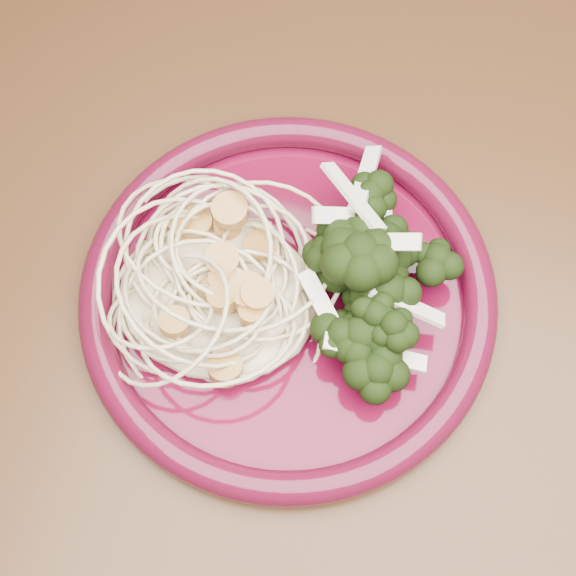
% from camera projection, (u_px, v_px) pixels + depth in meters
% --- Properties ---
extents(dining_table, '(1.20, 0.80, 0.75)m').
position_uv_depth(dining_table, '(324.00, 334.00, 0.61)').
color(dining_table, '#472814').
rests_on(dining_table, ground).
extents(dinner_plate, '(0.34, 0.34, 0.02)m').
position_uv_depth(dinner_plate, '(288.00, 294.00, 0.51)').
color(dinner_plate, '#4F061D').
rests_on(dinner_plate, dining_table).
extents(spaghetti_pile, '(0.16, 0.15, 0.03)m').
position_uv_depth(spaghetti_pile, '(217.00, 290.00, 0.50)').
color(spaghetti_pile, beige).
rests_on(spaghetti_pile, dinner_plate).
extents(scallop_cluster, '(0.14, 0.14, 0.04)m').
position_uv_depth(scallop_cluster, '(213.00, 268.00, 0.47)').
color(scallop_cluster, '#C68F43').
rests_on(scallop_cluster, spaghetti_pile).
extents(broccoli_pile, '(0.12, 0.16, 0.05)m').
position_uv_depth(broccoli_pile, '(375.00, 279.00, 0.49)').
color(broccoli_pile, black).
rests_on(broccoli_pile, dinner_plate).
extents(onion_garnish, '(0.08, 0.10, 0.05)m').
position_uv_depth(onion_garnish, '(381.00, 258.00, 0.46)').
color(onion_garnish, beige).
rests_on(onion_garnish, broccoli_pile).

